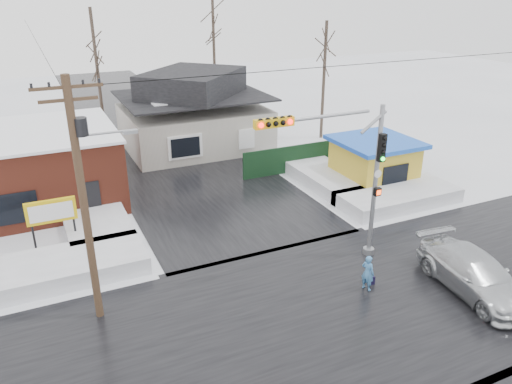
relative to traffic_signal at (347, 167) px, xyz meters
name	(u,v)px	position (x,y,z in m)	size (l,w,h in m)	color
ground	(330,312)	(-2.43, -2.97, -4.54)	(120.00, 120.00, 0.00)	white
road_ns	(330,312)	(-2.43, -2.97, -4.53)	(10.00, 120.00, 0.02)	black
road_ew	(330,312)	(-2.43, -2.97, -4.53)	(120.00, 10.00, 0.02)	black
snowbank_nw	(62,268)	(-11.43, 4.03, -4.14)	(7.00, 3.00, 0.80)	white
snowbank_ne	(398,197)	(6.57, 4.03, -4.14)	(7.00, 3.00, 0.80)	white
snowbank_nside_w	(93,214)	(-9.43, 9.03, -4.14)	(3.00, 8.00, 0.80)	white
snowbank_nside_e	(321,174)	(4.57, 9.03, -4.14)	(3.00, 8.00, 0.80)	white
traffic_signal	(347,167)	(0.00, 0.00, 0.00)	(6.05, 0.68, 7.00)	gray
utility_pole	(84,190)	(-10.36, 0.53, 0.57)	(3.15, 0.44, 9.00)	#382619
brick_building	(2,171)	(-13.43, 13.03, -2.46)	(12.20, 8.20, 4.12)	maroon
marquee_sign	(51,213)	(-11.43, 6.53, -2.62)	(2.20, 0.21, 2.55)	black
house	(194,113)	(-0.43, 19.03, -1.92)	(10.40, 8.40, 5.76)	#B6B0A5
kiosk	(374,162)	(7.07, 7.03, -3.08)	(4.60, 4.60, 2.88)	gold
fence	(299,158)	(4.07, 11.03, -3.64)	(8.00, 0.12, 1.80)	black
tree_far_left	(93,37)	(-6.43, 23.03, 3.41)	(3.00, 3.00, 10.00)	#332821
tree_far_mid	(213,9)	(3.57, 25.03, 5.00)	(3.00, 3.00, 12.00)	#332821
tree_far_right	(326,46)	(9.57, 17.03, 2.62)	(3.00, 3.00, 9.00)	#332821
pedestrian	(368,273)	(-0.28, -2.30, -3.77)	(0.56, 0.37, 1.55)	teal
car	(475,274)	(3.57, -4.18, -3.75)	(2.22, 5.46, 1.58)	silver
shopping_bag	(371,281)	(0.12, -2.10, -4.36)	(0.28, 0.12, 0.35)	black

